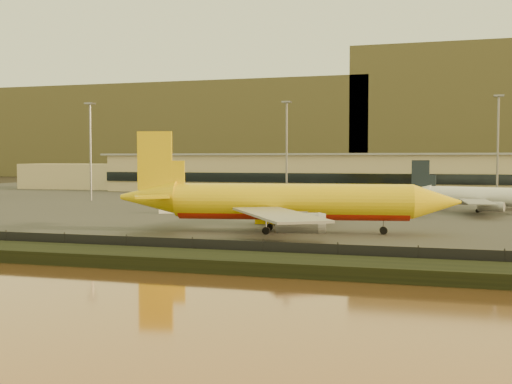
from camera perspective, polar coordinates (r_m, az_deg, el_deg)
ground at (r=83.67m, az=-3.59°, el=-4.68°), size 900.00×900.00×0.00m
embankment at (r=68.01m, az=-8.51°, el=-5.90°), size 320.00×7.00×1.40m
tarmac at (r=175.58m, az=7.05°, el=-0.64°), size 320.00×220.00×0.20m
perimeter_fence at (r=71.53m, az=-7.17°, el=-4.96°), size 300.00×0.05×2.20m
terminal_building at (r=208.00m, az=4.48°, el=1.63°), size 202.00×25.00×12.60m
apron_light_masts at (r=153.57m, az=11.42°, el=4.63°), size 152.20×12.20×25.40m
distant_hills at (r=421.28m, az=9.72°, el=5.71°), size 470.00×160.00×70.00m
dhl_cargo_jet at (r=94.43m, az=2.68°, el=-0.94°), size 50.29×48.69×15.04m
white_narrowbody_jet at (r=138.46m, az=20.09°, el=-0.42°), size 36.22×34.48×10.62m
gse_vehicle_yellow at (r=108.02m, az=1.11°, el=-2.29°), size 4.88×3.09×2.03m
gse_vehicle_white at (r=129.73m, az=-7.88°, el=-1.54°), size 3.80×2.84×1.56m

